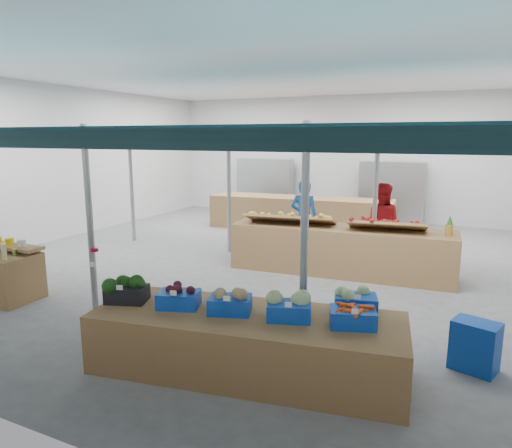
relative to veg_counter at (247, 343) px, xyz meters
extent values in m
plane|color=slate|center=(-1.99, 4.57, -0.36)|extent=(13.00, 13.00, 0.00)
plane|color=silver|center=(-1.99, 4.57, 3.84)|extent=(13.00, 13.00, 0.00)
plane|color=silver|center=(-1.99, 11.07, 1.74)|extent=(12.00, 0.00, 12.00)
plane|color=silver|center=(-7.99, 4.57, 1.74)|extent=(0.00, 13.00, 13.00)
cylinder|color=gray|center=(-5.99, 5.07, 1.14)|extent=(0.10, 0.10, 3.00)
cylinder|color=gray|center=(-2.99, 0.57, 1.14)|extent=(0.10, 0.10, 3.00)
cylinder|color=gray|center=(-2.99, 5.07, 1.14)|extent=(0.10, 0.10, 3.00)
cylinder|color=gray|center=(0.51, 0.57, 1.14)|extent=(0.10, 0.10, 3.00)
cylinder|color=gray|center=(0.51, 5.07, 1.14)|extent=(0.10, 0.10, 3.00)
cylinder|color=gray|center=(-1.24, 0.57, 2.49)|extent=(10.00, 0.06, 0.06)
cylinder|color=gray|center=(-1.24, 5.07, 2.49)|extent=(10.00, 0.06, 0.06)
cube|color=black|center=(-1.24, -0.08, 2.42)|extent=(9.50, 1.28, 0.30)
cube|color=black|center=(-1.24, 1.22, 2.42)|extent=(9.50, 1.28, 0.30)
cube|color=black|center=(-1.24, 4.42, 2.42)|extent=(9.50, 1.28, 0.30)
cube|color=black|center=(-1.24, 5.72, 2.42)|extent=(9.50, 1.28, 0.30)
cube|color=#B23F33|center=(-4.49, 10.57, 0.64)|extent=(2.00, 0.50, 2.00)
cube|color=#B23F33|center=(0.01, 10.57, 0.64)|extent=(2.00, 0.50, 2.00)
cube|color=#997247|center=(-5.30, 0.67, 0.52)|extent=(1.84, 0.42, 0.06)
cube|color=brown|center=(0.00, 0.00, 0.00)|extent=(3.88, 1.83, 0.73)
cube|color=brown|center=(-0.05, 4.51, 0.12)|extent=(4.60, 1.40, 0.97)
cube|color=brown|center=(-2.36, 8.42, 0.14)|extent=(5.64, 1.59, 1.00)
cube|color=#1042B0|center=(2.51, 1.21, -0.05)|extent=(0.60, 0.50, 0.62)
imported|color=#1850A0|center=(-1.25, 5.61, 0.54)|extent=(0.69, 0.48, 1.81)
imported|color=#AF151A|center=(0.55, 5.61, 0.54)|extent=(0.93, 0.75, 1.81)
cube|color=black|center=(-1.59, -0.26, 0.46)|extent=(0.59, 0.49, 0.20)
cube|color=white|center=(-1.52, -0.47, 0.62)|extent=(0.08, 0.04, 0.06)
cube|color=#1042B0|center=(-0.87, -0.14, 0.46)|extent=(0.59, 0.49, 0.20)
cube|color=white|center=(-0.80, -0.35, 0.62)|extent=(0.08, 0.04, 0.06)
cube|color=#1042B0|center=(-0.20, -0.03, 0.46)|extent=(0.59, 0.49, 0.20)
cube|color=white|center=(-0.13, -0.24, 0.62)|extent=(0.08, 0.04, 0.06)
cube|color=#1042B0|center=(0.51, 0.08, 0.46)|extent=(0.59, 0.49, 0.20)
cube|color=white|center=(0.58, -0.12, 0.62)|extent=(0.08, 0.04, 0.06)
cube|color=#1042B0|center=(1.23, 0.20, 0.46)|extent=(0.59, 0.49, 0.20)
cube|color=white|center=(1.30, -0.01, 0.62)|extent=(0.08, 0.04, 0.06)
sphere|color=brown|center=(-1.72, -0.41, 0.60)|extent=(0.09, 0.09, 0.09)
sphere|color=brown|center=(-1.77, -0.43, 0.64)|extent=(0.06, 0.06, 0.06)
cylinder|color=#AD0B1E|center=(-2.86, 0.50, 0.74)|extent=(0.12, 0.12, 0.05)
cube|color=white|center=(-2.86, 0.44, 0.52)|extent=(0.10, 0.01, 0.07)
cube|color=#997247|center=(-1.12, 4.33, 0.73)|extent=(1.98, 0.94, 0.26)
cube|color=#997247|center=(0.88, 4.47, 0.73)|extent=(1.58, 0.88, 0.26)
cylinder|color=#8C6019|center=(2.01, 4.55, 0.72)|extent=(0.14, 0.14, 0.22)
cone|color=#26661E|center=(2.01, 4.55, 0.91)|extent=(0.12, 0.12, 0.18)
cube|color=#1042B0|center=(1.15, 0.66, 0.46)|extent=(0.58, 0.48, 0.20)
cube|color=white|center=(1.22, 0.45, 0.62)|extent=(0.08, 0.03, 0.06)
camera|label=1|loc=(2.30, -4.60, 2.45)|focal=32.00mm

